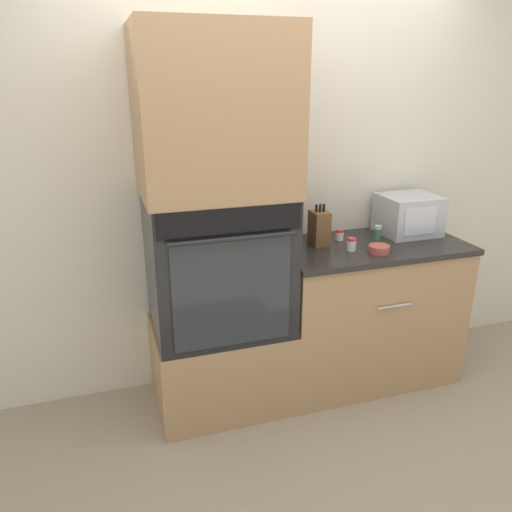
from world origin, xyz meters
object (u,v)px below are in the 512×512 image
object	(u,v)px
knife_block	(319,228)
condiment_jar_near	(378,233)
bowl	(379,249)
condiment_jar_mid	(339,235)
wall_oven	(219,263)
microwave	(408,215)
condiment_jar_far	(351,244)

from	to	relation	value
knife_block	condiment_jar_near	distance (m)	0.40
bowl	condiment_jar_mid	size ratio (longest dim) A/B	1.87
wall_oven	condiment_jar_mid	world-z (taller)	wall_oven
knife_block	condiment_jar_mid	distance (m)	0.18
microwave	condiment_jar_far	size ratio (longest dim) A/B	4.60
condiment_jar_near	condiment_jar_mid	xyz separation A→B (m)	(-0.23, 0.07, -0.01)
wall_oven	condiment_jar_near	world-z (taller)	wall_oven
wall_oven	condiment_jar_mid	distance (m)	0.82
condiment_jar_near	condiment_jar_mid	bearing A→B (deg)	163.93
condiment_jar_near	knife_block	bearing A→B (deg)	176.30
knife_block	condiment_jar_mid	xyz separation A→B (m)	(0.16, 0.04, -0.07)
condiment_jar_mid	condiment_jar_near	bearing A→B (deg)	-16.07
wall_oven	condiment_jar_mid	bearing A→B (deg)	8.73
wall_oven	microwave	bearing A→B (deg)	5.21
condiment_jar_far	microwave	bearing A→B (deg)	21.08
wall_oven	condiment_jar_near	size ratio (longest dim) A/B	8.66
microwave	condiment_jar_mid	world-z (taller)	microwave
condiment_jar_mid	condiment_jar_far	world-z (taller)	condiment_jar_far
wall_oven	bowl	distance (m)	0.94
wall_oven	bowl	size ratio (longest dim) A/B	6.43
microwave	condiment_jar_near	bearing A→B (deg)	-166.63
condiment_jar_far	condiment_jar_near	bearing A→B (deg)	28.00
wall_oven	bowl	bearing A→B (deg)	-10.09
condiment_jar_mid	condiment_jar_far	xyz separation A→B (m)	(-0.02, -0.20, 0.01)
wall_oven	bowl	xyz separation A→B (m)	(0.92, -0.16, 0.04)
microwave	bowl	xyz separation A→B (m)	(-0.37, -0.28, -0.10)
microwave	bowl	distance (m)	0.48
microwave	condiment_jar_near	xyz separation A→B (m)	(-0.25, -0.06, -0.08)
wall_oven	condiment_jar_near	xyz separation A→B (m)	(1.04, 0.06, 0.06)
bowl	knife_block	bearing A→B (deg)	137.75
microwave	knife_block	size ratio (longest dim) A/B	1.41
bowl	condiment_jar_far	distance (m)	0.16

